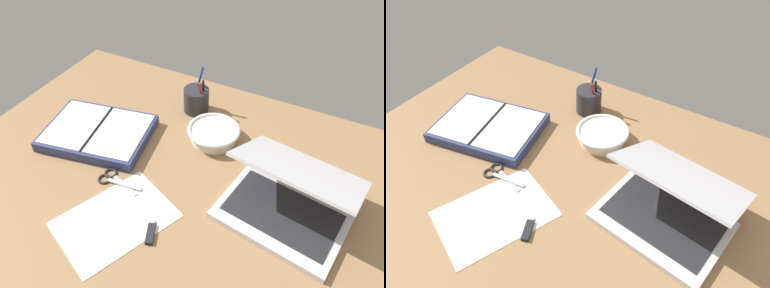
{
  "view_description": "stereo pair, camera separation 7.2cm",
  "coord_description": "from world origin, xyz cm",
  "views": [
    {
      "loc": [
        36.82,
        -64.16,
        83.22
      ],
      "look_at": [
        -0.37,
        7.63,
        9.0
      ],
      "focal_mm": 35.0,
      "sensor_mm": 36.0,
      "label": 1
    },
    {
      "loc": [
        43.09,
        -60.55,
        83.22
      ],
      "look_at": [
        -0.37,
        7.63,
        9.0
      ],
      "focal_mm": 35.0,
      "sensor_mm": 36.0,
      "label": 2
    }
  ],
  "objects": [
    {
      "name": "desk_top",
      "position": [
        0.0,
        0.0,
        1.0
      ],
      "size": [
        140.0,
        100.0,
        2.0
      ],
      "primitive_type": "cube",
      "color": "#936D47",
      "rests_on": "ground"
    },
    {
      "name": "laptop",
      "position": [
        30.61,
        2.2,
        7.02
      ],
      "size": [
        36.02,
        33.78,
        17.69
      ],
      "rotation": [
        0.0,
        0.0,
        -0.15
      ],
      "color": "silver",
      "rests_on": "desk_top"
    },
    {
      "name": "bowl",
      "position": [
        1.27,
        19.51,
        4.7
      ],
      "size": [
        17.04,
        17.04,
        4.78
      ],
      "color": "silver",
      "rests_on": "desk_top"
    },
    {
      "name": "pen_cup",
      "position": [
        -10.77,
        31.05,
        6.49
      ],
      "size": [
        8.81,
        8.81,
        16.4
      ],
      "color": "#28282D",
      "rests_on": "desk_top"
    },
    {
      "name": "planner",
      "position": [
        -32.63,
        3.53,
        3.82
      ],
      "size": [
        37.09,
        30.48,
        3.83
      ],
      "rotation": [
        0.0,
        0.0,
        0.19
      ],
      "color": "navy",
      "rests_on": "desk_top"
    },
    {
      "name": "scissors",
      "position": [
        -17.61,
        -9.78,
        2.34
      ],
      "size": [
        13.85,
        6.63,
        0.8
      ],
      "rotation": [
        0.0,
        0.0,
        -0.1
      ],
      "color": "#B7B7BC",
      "rests_on": "desk_top"
    },
    {
      "name": "paper_sheet_front",
      "position": [
        -8.24,
        -21.1,
        2.08
      ],
      "size": [
        30.72,
        35.19,
        0.16
      ],
      "primitive_type": "cube",
      "rotation": [
        0.0,
        0.0,
        -0.41
      ],
      "color": "white",
      "rests_on": "desk_top"
    },
    {
      "name": "usb_drive",
      "position": [
        2.44,
        -20.55,
        2.5
      ],
      "size": [
        4.22,
        7.27,
        1.0
      ],
      "rotation": [
        0.0,
        0.0,
        0.39
      ],
      "color": "black",
      "rests_on": "desk_top"
    }
  ]
}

